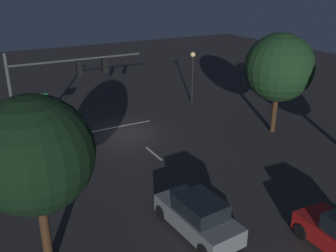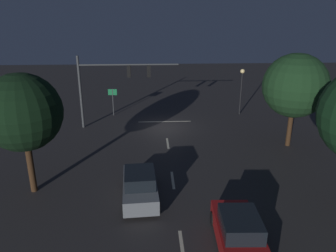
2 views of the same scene
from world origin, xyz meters
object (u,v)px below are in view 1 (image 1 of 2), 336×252
at_px(traffic_signal_assembly, 58,81).
at_px(street_lamp_left_kerb, 193,67).
at_px(car_approaching, 198,216).
at_px(tree_right_near, 34,155).
at_px(route_sign, 42,103).
at_px(tree_left_near, 279,68).

bearing_deg(traffic_signal_assembly, street_lamp_left_kerb, -164.93).
distance_m(car_approaching, tree_right_near, 7.37).
height_order(car_approaching, tree_right_near, tree_right_near).
xyz_separation_m(street_lamp_left_kerb, tree_right_near, (15.88, 14.44, 1.44)).
height_order(traffic_signal_assembly, street_lamp_left_kerb, traffic_signal_assembly).
height_order(route_sign, tree_right_near, tree_right_near).
height_order(street_lamp_left_kerb, tree_right_near, tree_right_near).
height_order(route_sign, tree_left_near, tree_left_near).
distance_m(traffic_signal_assembly, tree_right_near, 11.65).
distance_m(route_sign, tree_left_near, 17.07).
bearing_deg(tree_left_near, traffic_signal_assembly, -20.43).
height_order(car_approaching, tree_left_near, tree_left_near).
distance_m(street_lamp_left_kerb, route_sign, 12.95).
bearing_deg(traffic_signal_assembly, tree_right_near, 72.45).
bearing_deg(street_lamp_left_kerb, route_sign, -0.99).
relative_size(route_sign, tree_left_near, 0.39).
bearing_deg(tree_left_near, car_approaching, 32.06).
bearing_deg(car_approaching, route_sign, -78.75).
bearing_deg(route_sign, tree_left_near, 148.80).
xyz_separation_m(traffic_signal_assembly, tree_left_near, (-13.90, 5.18, 0.31)).
bearing_deg(tree_right_near, traffic_signal_assembly, -107.55).
bearing_deg(car_approaching, traffic_signal_assembly, -77.89).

